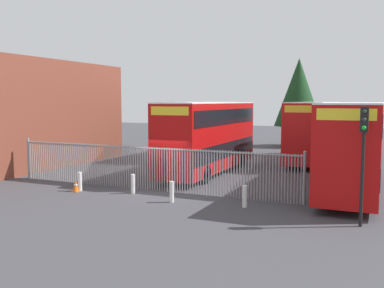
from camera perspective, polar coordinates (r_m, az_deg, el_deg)
ground_plane at (r=29.01m, az=3.23°, el=-3.21°), size 100.00×100.00×0.00m
palisade_fence at (r=21.99m, az=-6.07°, el=-2.99°), size 15.91×0.14×2.35m
double_decker_bus_near_gate at (r=22.44m, az=20.65°, el=0.04°), size 2.54×10.81×4.42m
double_decker_bus_behind_fence_left at (r=26.76m, az=2.29°, el=1.26°), size 2.54×10.81×4.42m
double_decker_bus_behind_fence_right at (r=33.10m, az=15.84°, el=1.90°), size 2.54×10.81×4.42m
double_decker_bus_far_back at (r=35.67m, az=1.16°, el=2.38°), size 2.54×10.81×4.42m
bollard_near_left at (r=22.38m, az=-14.62°, el=-4.83°), size 0.20×0.20×0.95m
bollard_center_front at (r=21.25m, az=-7.83°, el=-5.25°), size 0.20×0.20×0.95m
bollard_near_right at (r=19.26m, az=-2.71°, el=-6.34°), size 0.20×0.20×0.95m
bollard_far_right at (r=18.50m, az=6.98°, el=-6.89°), size 0.20×0.20×0.95m
traffic_cone_by_gate at (r=22.30m, az=-15.14°, el=-5.36°), size 0.34×0.34×0.59m
traffic_light_kerbside at (r=16.34m, az=21.75°, el=-0.00°), size 0.28×0.33×4.30m
tree_tall_back at (r=43.83m, az=13.93°, el=6.65°), size 4.65×4.65×8.67m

